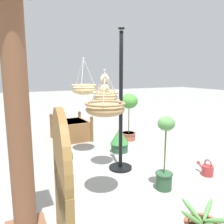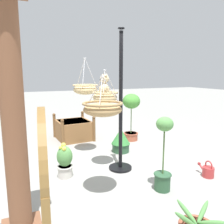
# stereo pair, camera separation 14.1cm
# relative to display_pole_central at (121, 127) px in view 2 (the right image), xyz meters

# --- Properties ---
(ground_plane) EXTENTS (40.00, 40.00, 0.00)m
(ground_plane) POSITION_rel_display_pole_central_xyz_m (0.11, 0.04, -0.83)
(ground_plane) COLOR gray
(display_pole_central) EXTENTS (0.44, 0.44, 2.60)m
(display_pole_central) POSITION_rel_display_pole_central_xyz_m (0.00, 0.00, 0.00)
(display_pole_central) COLOR black
(display_pole_central) RESTS_ON ground
(hanging_basket_with_teddy) EXTENTS (0.48, 0.48, 0.61)m
(hanging_basket_with_teddy) POSITION_rel_display_pole_central_xyz_m (0.15, 0.25, 0.57)
(hanging_basket_with_teddy) COLOR tan
(teddy_bear) EXTENTS (0.28, 0.25, 0.41)m
(teddy_bear) POSITION_rel_display_pole_central_xyz_m (0.15, 0.27, 0.75)
(teddy_bear) COLOR #D1B789
(hanging_basket_left_high) EXTENTS (0.57, 0.57, 0.56)m
(hanging_basket_left_high) POSITION_rel_display_pole_central_xyz_m (-0.80, 0.66, 0.51)
(hanging_basket_left_high) COLOR tan
(hanging_basket_right_low) EXTENTS (0.56, 0.56, 0.80)m
(hanging_basket_right_low) POSITION_rel_display_pole_central_xyz_m (1.10, 0.35, 0.65)
(hanging_basket_right_low) COLOR tan
(greenhouse_pillar_left) EXTENTS (0.45, 0.45, 2.68)m
(greenhouse_pillar_left) POSITION_rel_display_pole_central_xyz_m (-1.19, 1.80, 0.46)
(greenhouse_pillar_left) COLOR brown
(greenhouse_pillar_left) RESTS_ON ground
(wooden_planter_box) EXTENTS (1.04, 1.00, 0.70)m
(wooden_planter_box) POSITION_rel_display_pole_central_xyz_m (2.30, 0.35, -0.54)
(wooden_planter_box) COLOR olive
(wooden_planter_box) RESTS_ON ground
(potted_plant_flowering_red) EXTENTS (0.47, 0.47, 1.28)m
(potted_plant_flowering_red) POSITION_rel_display_pole_central_xyz_m (1.58, -1.07, -0.02)
(potted_plant_flowering_red) COLOR #AD563D
(potted_plant_flowering_red) RESTS_ON ground
(potted_plant_bushy_green) EXTENTS (0.43, 0.43, 0.56)m
(potted_plant_bushy_green) POSITION_rel_display_pole_central_xyz_m (0.86, -0.41, -0.54)
(potted_plant_bushy_green) COLOR #2D5638
(potted_plant_bushy_green) RESTS_ON ground
(potted_plant_small_succulent) EXTENTS (0.29, 0.29, 0.60)m
(potted_plant_small_succulent) POSITION_rel_display_pole_central_xyz_m (0.08, 1.05, -0.54)
(potted_plant_small_succulent) COLOR beige
(potted_plant_small_succulent) RESTS_ON ground
(potted_plant_conical_shrub) EXTENTS (0.28, 0.28, 1.18)m
(potted_plant_conical_shrub) POSITION_rel_display_pole_central_xyz_m (-0.98, -0.27, -0.28)
(potted_plant_conical_shrub) COLOR #2D5638
(potted_plant_conical_shrub) RESTS_ON ground
(display_sign_board) EXTENTS (0.63, 0.11, 1.63)m
(display_sign_board) POSITION_rel_display_pole_central_xyz_m (-2.41, 1.63, 0.14)
(display_sign_board) COLOR olive
(display_sign_board) RESTS_ON ground
(watering_can) EXTENTS (0.35, 0.20, 0.30)m
(watering_can) POSITION_rel_display_pole_central_xyz_m (-0.92, -1.28, -0.72)
(watering_can) COLOR #B23333
(watering_can) RESTS_ON ground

